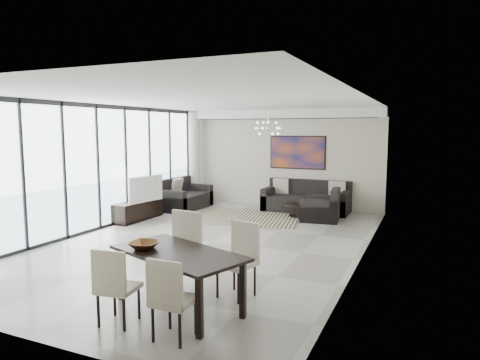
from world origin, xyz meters
The scene contains 20 objects.
room_shell centered at (0.46, 0.00, 1.45)m, with size 6.00×9.00×2.90m.
window_wall centered at (-2.86, 0.00, 1.47)m, with size 0.37×8.95×2.90m.
soffit centered at (0.00, 4.30, 2.77)m, with size 5.98×0.40×0.26m, color white.
painting centered at (0.50, 4.47, 1.65)m, with size 1.68×0.04×0.98m, color #B14B18.
chandelier centered at (0.30, 2.50, 2.35)m, with size 0.66×0.66×0.71m.
rug centered at (-0.32, 2.60, 0.01)m, with size 2.80×2.15×0.01m, color black.
coffee_table centered at (0.98, 3.31, 0.19)m, with size 0.95×0.95×0.33m.
bowl_coffee centered at (0.96, 3.33, 0.37)m, with size 0.23×0.23×0.07m, color brown.
sofa_main centered at (0.90, 4.07, 0.30)m, with size 2.41×0.99×0.88m.
loveseat centered at (-2.55, 3.05, 0.30)m, with size 0.99×1.76×0.88m.
armchair centered at (1.59, 3.05, 0.28)m, with size 1.03×1.07×0.82m.
side_table centered at (-2.65, 4.15, 0.32)m, with size 0.36×0.36×0.49m.
tv_console centered at (-2.76, 1.19, 0.25)m, with size 0.44×1.57×0.49m, color black.
television centered at (-2.60, 1.19, 0.82)m, with size 1.14×0.15×0.65m, color gray.
dining_table centered at (1.15, -3.10, 0.67)m, with size 2.02×1.46×0.76m.
dining_chair_sw centered at (0.74, -3.85, 0.54)m, with size 0.49×0.49×0.94m.
dining_chair_se centered at (1.55, -3.90, 0.54)m, with size 0.44×0.44×0.95m.
dining_chair_nw centered at (0.76, -2.35, 0.64)m, with size 0.54×0.54×1.11m.
dining_chair_ne centered at (1.70, -2.34, 0.59)m, with size 0.57×0.57×1.03m.
bowl_dining centered at (0.67, -3.16, 0.80)m, with size 0.38×0.38×0.09m, color brown.
Camera 1 is at (4.04, -7.65, 2.31)m, focal length 32.00 mm.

